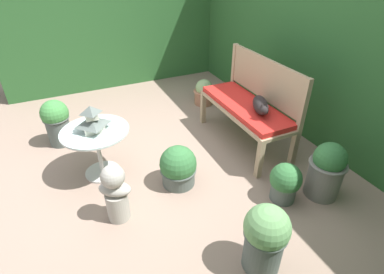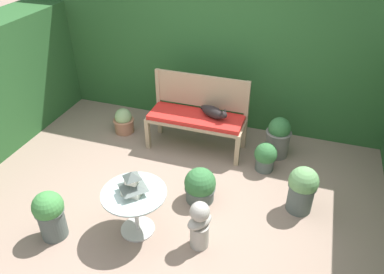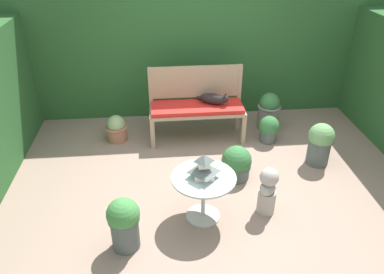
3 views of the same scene
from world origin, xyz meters
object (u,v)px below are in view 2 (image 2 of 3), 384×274
Objects in this scene: potted_plant_bench_left at (50,214)px; potted_plant_bench_right at (278,137)px; cat at (214,112)px; pagoda_birdhouse at (133,184)px; garden_bust at (200,224)px; potted_plant_table_near at (302,188)px; potted_plant_hedge_corner at (265,157)px; potted_plant_patio_mid at (200,186)px; garden_bench at (196,120)px; patio_table at (135,201)px; potted_plant_table_far at (124,121)px.

potted_plant_bench_right is at bearing 47.62° from potted_plant_bench_left.
pagoda_birdhouse is (-0.36, -1.76, 0.05)m from cat.
potted_plant_table_near reaches higher than garden_bust.
potted_plant_hedge_corner is 1.06m from potted_plant_patio_mid.
patio_table is (-0.12, -1.73, -0.03)m from garden_bench.
garden_bust is 1.48× the size of potted_plant_table_far.
potted_plant_bench_left is at bearing -156.73° from pagoda_birdhouse.
patio_table is at bearing -76.04° from cat.
potted_plant_hedge_corner is at bearing 43.66° from potted_plant_bench_left.
potted_plant_hedge_corner is 0.92× the size of potted_plant_patio_mid.
cat is at bearing 44.90° from garden_bust.
potted_plant_bench_left is 2.72m from potted_plant_hedge_corner.
patio_table is 0.72m from garden_bust.
pagoda_birdhouse is 1.92m from potted_plant_table_near.
potted_plant_table_near reaches higher than patio_table.
potted_plant_table_near is at bearing -50.95° from potted_plant_hedge_corner.
potted_plant_bench_left is at bearing -132.38° from potted_plant_bench_right.
garden_bust is 1.44× the size of potted_plant_hedge_corner.
potted_plant_table_near is (2.73, -0.88, 0.13)m from potted_plant_table_far.
cat is 0.92m from potted_plant_hedge_corner.
cat is 2.44m from potted_plant_bench_left.
cat is 1.61× the size of pagoda_birdhouse.
potted_plant_bench_left is at bearing -156.73° from patio_table.
cat is at bearing 60.84° from potted_plant_bench_left.
potted_plant_hedge_corner is at bearing -104.85° from potted_plant_bench_right.
potted_plant_patio_mid is at bearing -34.70° from potted_plant_table_far.
potted_plant_bench_right is (2.33, 0.14, 0.11)m from potted_plant_table_far.
patio_table is 0.89m from potted_plant_patio_mid.
potted_plant_hedge_corner is at bearing 129.05° from potted_plant_table_near.
garden_bust is 0.71m from potted_plant_patio_mid.
pagoda_birdhouse is at bearing 23.27° from potted_plant_bench_left.
potted_plant_bench_right reaches higher than potted_plant_table_near.
potted_plant_bench_left is at bearing -141.75° from potted_plant_patio_mid.
patio_table reaches higher than potted_plant_table_far.
pagoda_birdhouse is 0.47× the size of garden_bust.
potted_plant_bench_right reaches higher than potted_plant_table_far.
potted_plant_table_near is at bearing -28.18° from garden_bench.
pagoda_birdhouse is 2.13m from potted_plant_table_far.
potted_plant_hedge_corner is at bearing 17.24° from garden_bust.
potted_plant_bench_left is (-1.53, -0.37, 0.01)m from garden_bust.
potted_plant_bench_left reaches higher than potted_plant_patio_mid.
garden_bench is at bearing 65.75° from potted_plant_bench_left.
potted_plant_hedge_corner is (0.79, -0.23, -0.41)m from cat.
cat is at bearing 7.60° from garden_bench.
cat is 1.00× the size of potted_plant_patio_mid.
potted_plant_table_near is (0.95, 0.88, 0.02)m from garden_bust.
cat is 0.75× the size of potted_plant_bench_left.
potted_plant_table_far is (-1.43, 0.02, -0.43)m from cat.
patio_table is 1.74× the size of potted_plant_table_far.
garden_bust and potted_plant_bench_left have the same top height.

